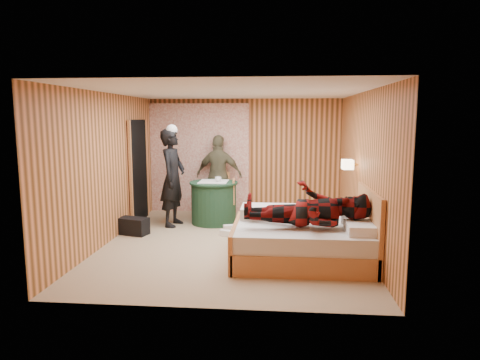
# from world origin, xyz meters

# --- Properties ---
(floor) EXTENTS (4.20, 5.00, 0.01)m
(floor) POSITION_xyz_m (0.00, 0.00, 0.00)
(floor) COLOR tan
(floor) RESTS_ON ground
(ceiling) EXTENTS (4.20, 5.00, 0.01)m
(ceiling) POSITION_xyz_m (0.00, 0.00, 2.50)
(ceiling) COLOR white
(ceiling) RESTS_ON wall_back
(wall_back) EXTENTS (4.20, 0.02, 2.50)m
(wall_back) POSITION_xyz_m (0.00, 2.50, 1.25)
(wall_back) COLOR #EA8F59
(wall_back) RESTS_ON floor
(wall_left) EXTENTS (0.02, 5.00, 2.50)m
(wall_left) POSITION_xyz_m (-2.10, 0.00, 1.25)
(wall_left) COLOR #EA8F59
(wall_left) RESTS_ON floor
(wall_right) EXTENTS (0.02, 5.00, 2.50)m
(wall_right) POSITION_xyz_m (2.10, 0.00, 1.25)
(wall_right) COLOR #EA8F59
(wall_right) RESTS_ON floor
(curtain) EXTENTS (2.20, 0.08, 2.40)m
(curtain) POSITION_xyz_m (-1.00, 2.43, 1.20)
(curtain) COLOR white
(curtain) RESTS_ON floor
(doorway) EXTENTS (0.06, 0.90, 2.05)m
(doorway) POSITION_xyz_m (-2.06, 1.40, 1.02)
(doorway) COLOR black
(doorway) RESTS_ON floor
(wall_lamp) EXTENTS (0.26, 0.24, 0.16)m
(wall_lamp) POSITION_xyz_m (1.92, 0.45, 1.30)
(wall_lamp) COLOR gold
(wall_lamp) RESTS_ON wall_right
(bed) EXTENTS (1.99, 1.56, 1.07)m
(bed) POSITION_xyz_m (1.13, -0.75, 0.31)
(bed) COLOR tan
(bed) RESTS_ON floor
(nightstand) EXTENTS (0.39, 0.53, 0.51)m
(nightstand) POSITION_xyz_m (1.88, 0.14, 0.27)
(nightstand) COLOR tan
(nightstand) RESTS_ON floor
(round_table) EXTENTS (0.95, 0.95, 0.85)m
(round_table) POSITION_xyz_m (-0.52, 1.35, 0.43)
(round_table) COLOR #1C3D29
(round_table) RESTS_ON floor
(chair_far) EXTENTS (0.46, 0.46, 0.93)m
(chair_far) POSITION_xyz_m (-0.52, 2.10, 0.54)
(chair_far) COLOR tan
(chair_far) RESTS_ON floor
(chair_near) EXTENTS (0.43, 0.43, 0.89)m
(chair_near) POSITION_xyz_m (-0.23, 1.37, 0.52)
(chair_near) COLOR tan
(chair_near) RESTS_ON floor
(duffel_bag) EXTENTS (0.59, 0.42, 0.30)m
(duffel_bag) POSITION_xyz_m (-1.85, 0.39, 0.15)
(duffel_bag) COLOR black
(duffel_bag) RESTS_ON floor
(sneaker_left) EXTENTS (0.30, 0.21, 0.12)m
(sneaker_left) POSITION_xyz_m (-0.11, 0.74, 0.06)
(sneaker_left) COLOR white
(sneaker_left) RESTS_ON floor
(sneaker_right) EXTENTS (0.26, 0.18, 0.11)m
(sneaker_right) POSITION_xyz_m (-0.16, 0.41, 0.05)
(sneaker_right) COLOR white
(sneaker_right) RESTS_ON floor
(woman_standing) EXTENTS (0.54, 0.74, 1.88)m
(woman_standing) POSITION_xyz_m (-1.28, 1.10, 0.94)
(woman_standing) COLOR black
(woman_standing) RESTS_ON floor
(man_at_table) EXTENTS (1.07, 0.59, 1.72)m
(man_at_table) POSITION_xyz_m (-0.52, 2.15, 0.86)
(man_at_table) COLOR brown
(man_at_table) RESTS_ON floor
(man_on_bed) EXTENTS (0.86, 0.67, 1.77)m
(man_on_bed) POSITION_xyz_m (1.15, -0.98, 0.97)
(man_on_bed) COLOR #610B09
(man_on_bed) RESTS_ON bed
(book_lower) EXTENTS (0.26, 0.28, 0.02)m
(book_lower) POSITION_xyz_m (1.88, 0.09, 0.52)
(book_lower) COLOR white
(book_lower) RESTS_ON nightstand
(book_upper) EXTENTS (0.26, 0.28, 0.02)m
(book_upper) POSITION_xyz_m (1.88, 0.09, 0.54)
(book_upper) COLOR white
(book_upper) RESTS_ON nightstand
(cup_nightstand) EXTENTS (0.10, 0.10, 0.09)m
(cup_nightstand) POSITION_xyz_m (1.88, 0.27, 0.56)
(cup_nightstand) COLOR white
(cup_nightstand) RESTS_ON nightstand
(cup_table) EXTENTS (0.14, 0.14, 0.10)m
(cup_table) POSITION_xyz_m (-0.42, 1.30, 0.89)
(cup_table) COLOR white
(cup_table) RESTS_ON round_table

